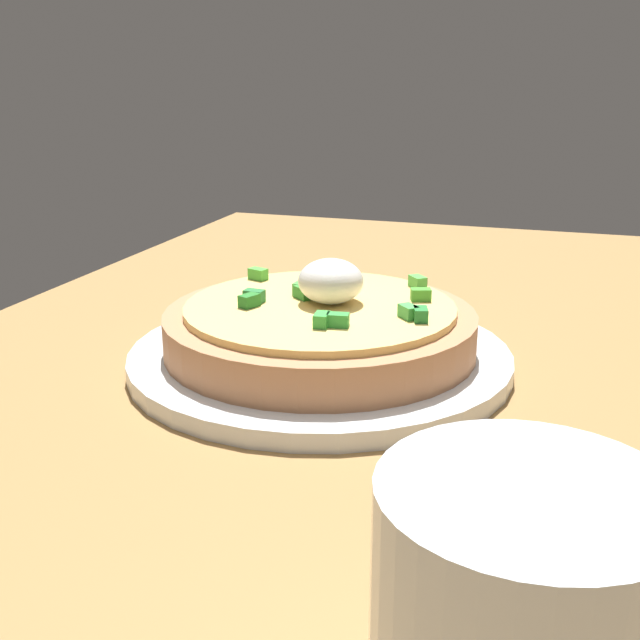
# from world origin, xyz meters

# --- Properties ---
(dining_table) EXTENTS (1.16, 0.69, 0.03)m
(dining_table) POSITION_xyz_m (0.00, 0.00, 0.02)
(dining_table) COLOR olive
(dining_table) RESTS_ON ground
(plate) EXTENTS (0.25, 0.25, 0.01)m
(plate) POSITION_xyz_m (-0.07, -0.06, 0.04)
(plate) COLOR white
(plate) RESTS_ON dining_table
(pizza) EXTENTS (0.20, 0.20, 0.06)m
(pizza) POSITION_xyz_m (-0.07, -0.06, 0.06)
(pizza) COLOR tan
(pizza) RESTS_ON plate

